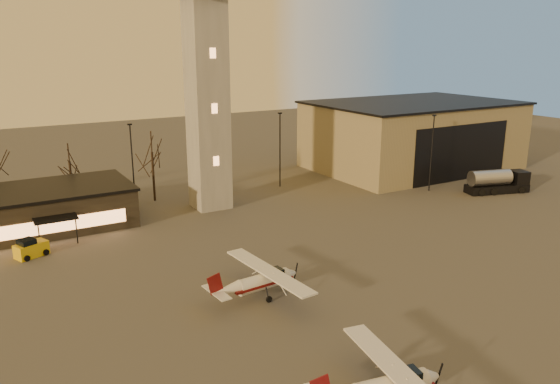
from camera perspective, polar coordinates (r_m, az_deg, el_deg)
name	(u,v)px	position (r m, az deg, el deg)	size (l,w,h in m)	color
ground	(371,308)	(42.25, 9.53, -11.82)	(220.00, 220.00, 0.00)	#413E3C
control_tower	(206,68)	(63.50, -7.73, 12.71)	(6.80, 6.80, 32.60)	gray
hangar	(412,135)	(88.16, 13.66, 5.84)	(30.60, 20.60, 10.30)	#8A7D5A
terminal	(5,213)	(62.85, -26.78, -2.00)	(25.40, 12.20, 4.30)	black
light_poles	(210,161)	(66.01, -7.33, 3.25)	(58.50, 12.25, 10.14)	black
tree_row	(73,157)	(69.77, -20.85, 3.46)	(37.20, 9.20, 8.80)	black
cessna_rear	(265,283)	(43.13, -1.60, -9.52)	(8.42, 10.63, 2.92)	silver
fuel_truck	(497,183)	(77.15, 21.72, 0.84)	(8.65, 4.66, 3.09)	black
service_cart	(31,250)	(55.60, -24.59, -5.49)	(3.15, 2.60, 1.77)	yellow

